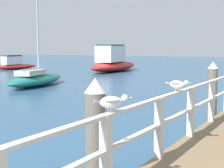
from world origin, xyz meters
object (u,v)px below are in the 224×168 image
object	(u,v)px
dock_piling_far	(212,95)
seagull_background	(177,84)
dock_piling_near	(96,148)
boat_3	(113,62)
boat_1	(15,64)
boat_0	(36,79)
seagull_foreground	(112,101)

from	to	relation	value
dock_piling_far	seagull_background	size ratio (longest dim) A/B	4.00
dock_piling_near	boat_3	size ratio (longest dim) A/B	0.21
boat_1	dock_piling_far	bearing A→B (deg)	155.38
boat_0	boat_1	xyz separation A→B (m)	(-12.74, 9.79, 0.10)
seagull_background	dock_piling_near	bearing A→B (deg)	-7.29
dock_piling_near	boat_3	distance (m)	27.59
dock_piling_near	seagull_background	distance (m)	2.17
dock_piling_near	seagull_foreground	size ratio (longest dim) A/B	5.12
seagull_foreground	boat_3	world-z (taller)	boat_3
boat_3	dock_piling_far	bearing A→B (deg)	120.63
dock_piling_far	boat_1	distance (m)	28.68
dock_piling_far	boat_1	xyz separation A→B (m)	(-24.59, 14.77, -0.46)
seagull_background	boat_0	world-z (taller)	boat_0
seagull_foreground	boat_1	size ratio (longest dim) A/B	0.07
dock_piling_near	dock_piling_far	size ratio (longest dim) A/B	1.00
dock_piling_far	seagull_background	bearing A→B (deg)	-84.29
dock_piling_near	seagull_foreground	bearing A→B (deg)	-28.80
seagull_foreground	boat_3	xyz separation A→B (m)	(-14.58, 23.87, -0.79)
dock_piling_far	seagull_foreground	bearing A→B (deg)	-86.39
dock_piling_far	boat_0	bearing A→B (deg)	157.20
boat_1	boat_3	xyz separation A→B (m)	(10.39, 3.00, 0.36)
seagull_foreground	seagull_background	xyz separation A→B (m)	(0.00, 2.23, 0.00)
seagull_background	boat_0	xyz separation A→B (m)	(-12.23, 8.86, -1.25)
boat_1	boat_3	bearing A→B (deg)	-157.56
seagull_background	dock_piling_far	bearing A→B (deg)	-170.67
seagull_foreground	dock_piling_far	bearing A→B (deg)	137.96
seagull_foreground	boat_3	bearing A→B (deg)	165.76
dock_piling_near	seagull_foreground	world-z (taller)	dock_piling_near
dock_piling_near	boat_1	size ratio (longest dim) A/B	0.37
boat_1	dock_piling_near	bearing A→B (deg)	146.32
seagull_foreground	boat_0	size ratio (longest dim) A/B	0.06
dock_piling_far	seagull_foreground	size ratio (longest dim) A/B	5.12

